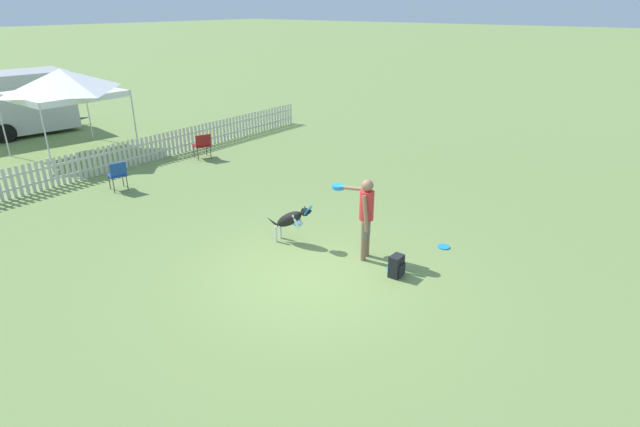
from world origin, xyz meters
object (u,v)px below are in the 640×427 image
at_px(leaping_dog, 291,219).
at_px(backpack_on_grass, 397,266).
at_px(frisbee_midfield, 444,247).
at_px(equipment_trailer, 8,103).
at_px(folding_chair_blue_left, 202,144).
at_px(canopy_tent_main, 62,83).
at_px(frisbee_near_handler, 297,223).
at_px(frisbee_near_dog, 393,269).
at_px(folding_chair_green_right, 118,173).
at_px(handler_person, 364,209).

distance_m(leaping_dog, backpack_on_grass, 2.51).
height_order(frisbee_midfield, equipment_trailer, equipment_trailer).
height_order(leaping_dog, frisbee_midfield, leaping_dog).
distance_m(frisbee_midfield, folding_chair_blue_left, 9.15).
bearing_deg(canopy_tent_main, backpack_on_grass, -92.68).
bearing_deg(canopy_tent_main, frisbee_near_handler, -89.24).
height_order(frisbee_near_dog, folding_chair_green_right, folding_chair_green_right).
bearing_deg(frisbee_near_handler, backpack_on_grass, -103.45).
xyz_separation_m(frisbee_near_handler, equipment_trailer, (-0.17, 14.20, 1.22)).
distance_m(handler_person, backpack_on_grass, 1.27).
relative_size(backpack_on_grass, canopy_tent_main, 0.14).
bearing_deg(frisbee_near_dog, leaping_dog, 97.56).
distance_m(frisbee_near_handler, equipment_trailer, 14.25).
relative_size(leaping_dog, canopy_tent_main, 0.37).
xyz_separation_m(folding_chair_green_right, equipment_trailer, (1.07, 8.93, 0.74)).
height_order(frisbee_near_handler, canopy_tent_main, canopy_tent_main).
bearing_deg(canopy_tent_main, equipment_trailer, 90.58).
relative_size(frisbee_near_handler, backpack_on_grass, 0.61).
bearing_deg(backpack_on_grass, frisbee_near_handler, 76.55).
relative_size(frisbee_near_handler, canopy_tent_main, 0.09).
height_order(frisbee_near_handler, folding_chair_blue_left, folding_chair_blue_left).
distance_m(handler_person, equipment_trailer, 16.33).
height_order(backpack_on_grass, folding_chair_green_right, folding_chair_green_right).
xyz_separation_m(handler_person, folding_chair_blue_left, (2.62, 7.95, -0.55)).
distance_m(frisbee_near_handler, folding_chair_blue_left, 6.23).
relative_size(leaping_dog, frisbee_midfield, 4.30).
bearing_deg(folding_chair_green_right, equipment_trailer, -82.49).
height_order(handler_person, equipment_trailer, equipment_trailer).
distance_m(handler_person, leaping_dog, 1.69).
height_order(folding_chair_blue_left, equipment_trailer, equipment_trailer).
height_order(handler_person, folding_chair_green_right, handler_person).
bearing_deg(equipment_trailer, leaping_dog, -84.43).
bearing_deg(leaping_dog, folding_chair_blue_left, -128.13).
bearing_deg(handler_person, frisbee_near_dog, -108.13).
xyz_separation_m(handler_person, leaping_dog, (-0.37, 1.57, -0.49)).
xyz_separation_m(handler_person, backpack_on_grass, (-0.26, -0.92, -0.84)).
height_order(frisbee_midfield, folding_chair_blue_left, folding_chair_blue_left).
relative_size(canopy_tent_main, equipment_trailer, 0.58).
relative_size(backpack_on_grass, folding_chair_blue_left, 0.51).
xyz_separation_m(leaping_dog, equipment_trailer, (0.67, 14.75, 0.68)).
bearing_deg(canopy_tent_main, handler_person, -91.63).
bearing_deg(frisbee_midfield, handler_person, 141.48).
height_order(handler_person, folding_chair_blue_left, handler_person).
xyz_separation_m(frisbee_near_handler, folding_chair_green_right, (-1.24, 5.27, 0.48)).
bearing_deg(leaping_dog, equipment_trailer, -105.57).
xyz_separation_m(frisbee_near_dog, folding_chair_green_right, (-0.71, 8.14, 0.48)).
relative_size(handler_person, folding_chair_blue_left, 1.99).
xyz_separation_m(folding_chair_blue_left, folding_chair_green_right, (-3.40, -0.55, -0.01)).
xyz_separation_m(leaping_dog, folding_chair_blue_left, (2.99, 6.38, -0.06)).
height_order(folding_chair_green_right, canopy_tent_main, canopy_tent_main).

